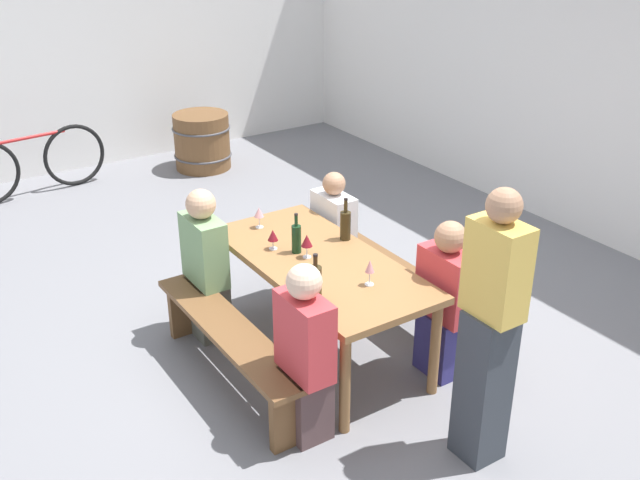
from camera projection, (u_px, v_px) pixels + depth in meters
ground_plane at (320, 350)px, 5.48m from camera, size 24.00×24.00×0.00m
side_wall at (83, 29)px, 8.52m from camera, size 0.20×7.07×3.20m
tasting_table at (320, 270)px, 5.19m from camera, size 1.81×0.84×0.75m
bench_near at (230, 340)px, 4.98m from camera, size 1.71×0.30×0.45m
bench_far at (399, 283)px, 5.69m from camera, size 1.71×0.30×0.45m
wine_bottle_0 at (296, 238)px, 5.22m from camera, size 0.07×0.07×0.30m
wine_bottle_1 at (345, 225)px, 5.41m from camera, size 0.08×0.08×0.32m
wine_bottle_2 at (315, 281)px, 4.64m from camera, size 0.08×0.08×0.30m
wine_glass_0 at (370, 267)px, 4.78m from camera, size 0.06×0.06×0.18m
wine_glass_1 at (307, 241)px, 5.14m from camera, size 0.08×0.08×0.17m
wine_glass_2 at (273, 236)px, 5.26m from camera, size 0.08×0.08×0.15m
wine_glass_3 at (259, 213)px, 5.59m from camera, size 0.07×0.07×0.16m
seated_guest_near_0 at (205, 268)px, 5.46m from camera, size 0.41×0.24×1.17m
seated_guest_near_1 at (305, 357)px, 4.43m from camera, size 0.39×0.24×1.18m
seated_guest_far_0 at (333, 238)px, 6.05m from camera, size 0.39×0.24×1.07m
seated_guest_far_1 at (445, 303)px, 5.03m from camera, size 0.41×0.24×1.15m
standing_host at (489, 335)px, 4.14m from camera, size 0.33×0.24×1.71m
wine_barrel at (202, 141)px, 8.88m from camera, size 0.69×0.69×0.66m
parked_bicycle_0 at (30, 163)px, 8.07m from camera, size 0.26×1.66×0.90m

